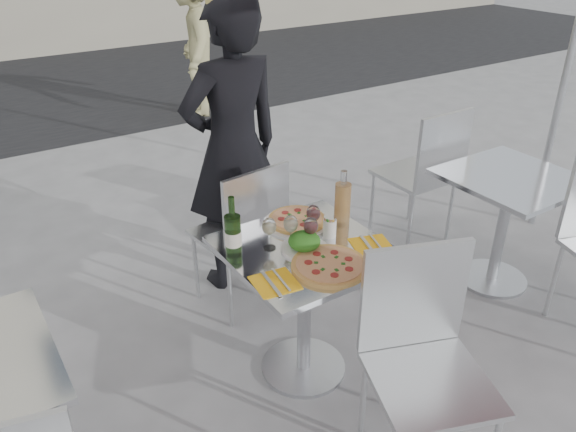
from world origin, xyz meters
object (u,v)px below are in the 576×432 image
wineglass_white_a (269,228)px  chair_near (422,347)px  salad_plate (304,243)px  woman_diner (233,150)px  carafe (343,203)px  side_chair_rfar (427,167)px  pedestrian_b (192,41)px  napkin_left (275,282)px  side_table_right (506,207)px  chair_far (246,227)px  pizza_near (330,265)px  wineglass_red_b (313,214)px  napkin_right (372,245)px  wineglass_white_b (291,225)px  sugar_shaker (330,227)px  wineglass_red_a (311,227)px  pizza_far (297,221)px  wine_bottle (233,233)px  main_table (305,285)px

wineglass_white_a → chair_near: bearing=-71.8°
chair_near → salad_plate: size_ratio=4.54×
woman_diner → carafe: bearing=96.8°
side_chair_rfar → woman_diner: bearing=-14.7°
pedestrian_b → napkin_left: size_ratio=8.43×
woman_diner → side_table_right: bearing=142.2°
chair_far → side_table_right: bearing=150.4°
chair_near → pizza_near: size_ratio=2.94×
wineglass_red_b → napkin_right: 0.31m
wineglass_white_b → woman_diner: bearing=78.8°
side_table_right → pizza_near: size_ratio=2.20×
woman_diner → pedestrian_b: bearing=-113.4°
chair_far → sugar_shaker: 0.66m
wineglass_red_a → napkin_right: size_ratio=0.69×
chair_far → napkin_left: (-0.29, -0.79, 0.19)m
chair_far → pizza_far: (0.08, -0.41, 0.21)m
chair_far → pizza_near: (-0.02, -0.82, 0.20)m
sugar_shaker → napkin_left: size_ratio=0.53×
pedestrian_b → pizza_far: bearing=3.2°
wineglass_red_b → napkin_left: wineglass_red_b is taller
pedestrian_b → wine_bottle: pedestrian_b is taller
chair_far → wineglass_white_b: 0.64m
pizza_near → wineglass_white_b: 0.27m
sugar_shaker → side_chair_rfar: bearing=24.7°
wine_bottle → sugar_shaker: bearing=-12.1°
woman_diner → pedestrian_b: woman_diner is taller
pizza_near → side_table_right: bearing=7.4°
wineglass_white_b → napkin_left: bearing=-135.3°
woman_diner → wineglass_white_b: bearing=75.8°
side_chair_rfar → salad_plate: side_chair_rfar is taller
chair_far → wineglass_red_a: size_ratio=6.00×
main_table → chair_near: (0.11, -0.67, 0.05)m
wineglass_white_b → napkin_right: (0.31, -0.22, -0.11)m
main_table → chair_far: (0.02, 0.62, 0.02)m
pizza_far → wineglass_white_a: bearing=-152.3°
pizza_near → salad_plate: (-0.01, 0.19, 0.03)m
woman_diner → wineglass_red_b: size_ratio=11.38×
chair_far → pizza_near: bearing=81.4°
main_table → salad_plate: 0.25m
chair_near → main_table: bearing=119.4°
woman_diner → pedestrian_b: (1.23, 3.30, -0.04)m
salad_plate → wineglass_red_a: (0.03, -0.00, 0.07)m
main_table → wine_bottle: wine_bottle is taller
side_table_right → pizza_far: pizza_far is taller
carafe → wineglass_red_a: 0.28m
wineglass_red_a → wineglass_red_b: (0.08, 0.09, 0.00)m
wineglass_white_a → woman_diner: bearing=72.3°
main_table → pizza_far: (0.10, 0.22, 0.23)m
pizza_near → napkin_right: 0.28m
pedestrian_b → sugar_shaker: pedestrian_b is taller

